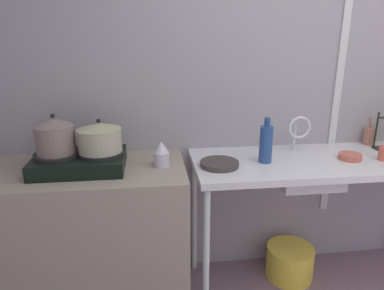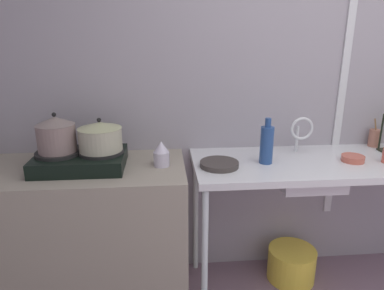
{
  "view_description": "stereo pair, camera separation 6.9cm",
  "coord_description": "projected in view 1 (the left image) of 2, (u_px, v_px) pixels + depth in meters",
  "views": [
    {
      "loc": [
        -1.13,
        -0.6,
        1.63
      ],
      "look_at": [
        -0.89,
        1.3,
        1.03
      ],
      "focal_mm": 32.49,
      "sensor_mm": 36.0,
      "label": 1
    },
    {
      "loc": [
        -1.06,
        -0.61,
        1.63
      ],
      "look_at": [
        -0.89,
        1.3,
        1.03
      ],
      "focal_mm": 32.49,
      "sensor_mm": 36.0,
      "label": 2
    }
  ],
  "objects": [
    {
      "name": "pot_on_left_burner",
      "position": [
        55.0,
        135.0,
        1.9
      ],
      "size": [
        0.21,
        0.21,
        0.22
      ],
      "color": "slate",
      "rests_on": "stove"
    },
    {
      "name": "counter_sink",
      "position": [
        324.0,
        168.0,
        2.16
      ],
      "size": [
        1.64,
        0.6,
        0.91
      ],
      "color": "silver",
      "rests_on": "ground"
    },
    {
      "name": "bucket_on_floor",
      "position": [
        290.0,
        262.0,
        2.44
      ],
      "size": [
        0.33,
        0.33,
        0.23
      ],
      "primitive_type": "cylinder",
      "color": "yellow",
      "rests_on": "ground"
    },
    {
      "name": "percolator",
      "position": [
        161.0,
        154.0,
        1.99
      ],
      "size": [
        0.09,
        0.09,
        0.15
      ],
      "color": "silver",
      "rests_on": "counter_concrete"
    },
    {
      "name": "bottle_by_sink",
      "position": [
        266.0,
        143.0,
        2.05
      ],
      "size": [
        0.08,
        0.08,
        0.27
      ],
      "color": "navy",
      "rests_on": "counter_sink"
    },
    {
      "name": "stove",
      "position": [
        80.0,
        161.0,
        1.96
      ],
      "size": [
        0.5,
        0.36,
        0.1
      ],
      "color": "black",
      "rests_on": "counter_concrete"
    },
    {
      "name": "counter_concrete",
      "position": [
        79.0,
        239.0,
        2.1
      ],
      "size": [
        1.3,
        0.6,
        0.91
      ],
      "primitive_type": "cube",
      "color": "gray",
      "rests_on": "ground"
    },
    {
      "name": "small_bowl_on_drainboard",
      "position": [
        350.0,
        157.0,
        2.12
      ],
      "size": [
        0.13,
        0.13,
        0.04
      ],
      "primitive_type": "cylinder",
      "color": "#BB5A49",
      "rests_on": "counter_sink"
    },
    {
      "name": "cup_by_rack",
      "position": [
        384.0,
        153.0,
        2.1
      ],
      "size": [
        0.07,
        0.07,
        0.09
      ],
      "primitive_type": "cylinder",
      "color": "#C65644",
      "rests_on": "counter_sink"
    },
    {
      "name": "faucet",
      "position": [
        299.0,
        129.0,
        2.21
      ],
      "size": [
        0.15,
        0.08,
        0.24
      ],
      "color": "silver",
      "rests_on": "counter_sink"
    },
    {
      "name": "sink_basin",
      "position": [
        305.0,
        171.0,
        2.13
      ],
      "size": [
        0.37,
        0.35,
        0.14
      ],
      "primitive_type": "cube",
      "color": "silver",
      "rests_on": "counter_sink"
    },
    {
      "name": "wall_back",
      "position": [
        316.0,
        83.0,
        2.36
      ],
      "size": [
        5.38,
        0.1,
        2.66
      ],
      "primitive_type": "cube",
      "color": "#96909A",
      "rests_on": "ground"
    },
    {
      "name": "utensil_jar",
      "position": [
        369.0,
        136.0,
        2.4
      ],
      "size": [
        0.08,
        0.08,
        0.2
      ],
      "color": "#9D6452",
      "rests_on": "counter_sink"
    },
    {
      "name": "frying_pan",
      "position": [
        219.0,
        164.0,
        2.01
      ],
      "size": [
        0.22,
        0.22,
        0.03
      ],
      "primitive_type": "cylinder",
      "color": "#3A3331",
      "rests_on": "counter_sink"
    },
    {
      "name": "wall_metal_strip",
      "position": [
        341.0,
        63.0,
        2.28
      ],
      "size": [
        0.05,
        0.01,
        2.13
      ],
      "primitive_type": "cube",
      "color": "silver"
    },
    {
      "name": "pot_on_right_burner",
      "position": [
        100.0,
        137.0,
        1.93
      ],
      "size": [
        0.25,
        0.25,
        0.19
      ],
      "color": "#A4A28A",
      "rests_on": "stove"
    }
  ]
}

